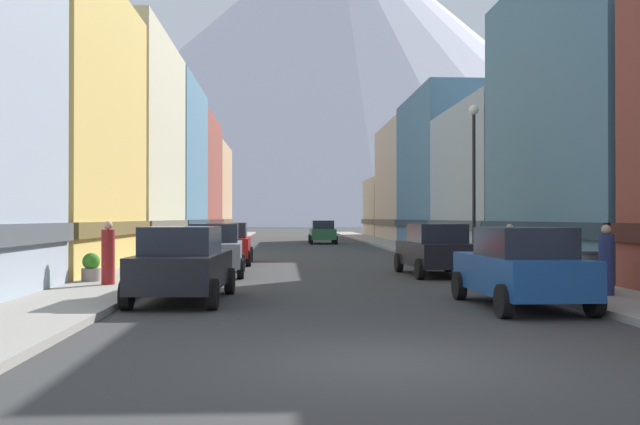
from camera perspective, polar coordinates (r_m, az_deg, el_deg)
ground_plane at (r=10.19m, az=5.31°, el=-11.66°), size 400.00×400.00×0.00m
sidewalk_left at (r=45.19m, az=-9.05°, el=-2.84°), size 2.50×100.00×0.15m
sidewalk_right at (r=45.58m, az=6.80°, el=-2.82°), size 2.50×100.00×0.15m
storefront_left_2 at (r=40.77m, az=-17.90°, el=4.73°), size 9.17×12.29×11.62m
storefront_left_3 at (r=53.32m, az=-13.35°, el=3.52°), size 7.44×12.84×11.63m
storefront_left_4 at (r=66.54m, az=-12.14°, el=2.45°), size 9.47×13.70×10.97m
storefront_left_5 at (r=80.37m, az=-10.46°, el=1.59°), size 9.28×13.83×9.93m
storefront_right_1 at (r=28.81m, az=23.84°, el=6.27°), size 8.23×12.14×11.00m
storefront_right_2 at (r=39.80m, az=15.50°, el=2.20°), size 7.57×11.85×7.88m
storefront_right_3 at (r=51.72m, az=10.59°, el=3.05°), size 6.57×12.99×10.57m
storefront_right_4 at (r=64.91m, az=8.47°, el=2.18°), size 8.04×13.71×10.18m
storefront_right_5 at (r=76.93m, az=6.04°, el=0.29°), size 6.39×10.30×6.11m
car_left_0 at (r=17.49m, az=-10.74°, el=-3.97°), size 2.21×4.47×1.78m
car_left_1 at (r=25.42m, az=-8.28°, el=-2.86°), size 2.23×4.47×1.78m
car_left_2 at (r=31.28m, az=-7.26°, el=-2.41°), size 2.14×4.44×1.78m
car_right_0 at (r=16.58m, az=15.52°, el=-4.16°), size 2.16×4.44×1.78m
car_right_1 at (r=25.27m, az=9.05°, el=-2.88°), size 2.25×4.48×1.78m
car_driving_0 at (r=55.62m, az=0.21°, el=-1.54°), size 2.06×4.40×1.78m
trash_bin_right at (r=19.60m, az=20.54°, el=-4.32°), size 0.59×0.59×0.98m
potted_plant_0 at (r=22.12m, az=-17.54°, el=-4.16°), size 0.55×0.55×0.82m
potted_plant_1 at (r=24.72m, az=17.05°, el=-3.18°), size 0.72×0.72×1.07m
pedestrian_0 at (r=20.84m, az=-16.31°, el=-3.22°), size 0.36×0.36×1.75m
pedestrian_1 at (r=18.56m, az=21.58°, el=-3.67°), size 0.36×0.36×1.67m
pedestrian_2 at (r=25.42m, az=14.69°, el=-2.86°), size 0.36×0.36×1.63m
streetlamp_right at (r=26.41m, az=12.00°, el=3.93°), size 0.36×0.36×5.86m
mountain_backdrop at (r=276.19m, az=1.30°, el=11.11°), size 245.41×245.41×114.34m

